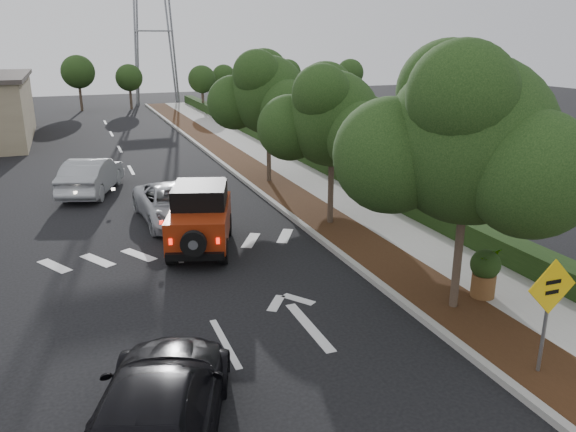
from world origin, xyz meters
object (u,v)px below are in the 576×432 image
speed_hump_sign (549,301)px  red_jeep (201,216)px  black_suv_oncoming (157,410)px  silver_suv_ahead (173,204)px

speed_hump_sign → red_jeep: bearing=116.8°
black_suv_oncoming → speed_hump_sign: bearing=-165.0°
red_jeep → black_suv_oncoming: 9.23m
silver_suv_ahead → speed_hump_sign: (4.90, -12.40, 0.98)m
red_jeep → silver_suv_ahead: 3.00m
speed_hump_sign → black_suv_oncoming: bearing=176.2°
silver_suv_ahead → black_suv_oncoming: size_ratio=0.94×
black_suv_oncoming → silver_suv_ahead: bearing=-81.2°
silver_suv_ahead → speed_hump_sign: speed_hump_sign is taller
black_suv_oncoming → speed_hump_sign: 7.33m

